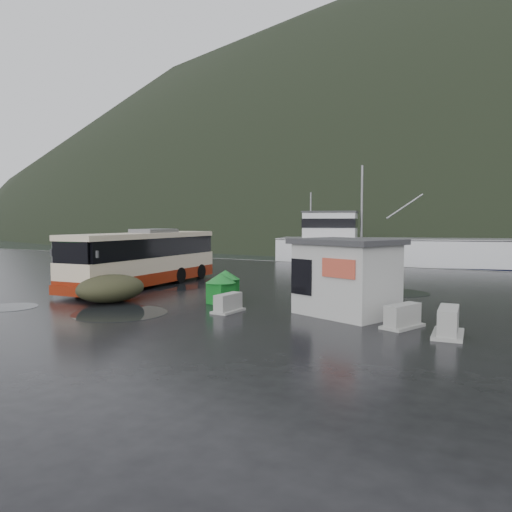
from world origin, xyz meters
The scene contains 14 objects.
ground centered at (0.00, 0.00, 0.00)m, with size 160.00×160.00×0.00m, color black.
harbor_water centered at (0.00, 110.00, 0.00)m, with size 300.00×180.00×0.02m, color black.
quay_edge centered at (0.00, 20.00, 0.00)m, with size 160.00×0.60×1.50m, color #999993.
coach_bus centered at (-3.64, 1.69, 0.00)m, with size 2.79×10.98×3.10m, color beige, non-canonical shape.
white_van centered at (-6.22, 1.61, 0.00)m, with size 2.17×6.32×2.64m, color silver, non-canonical shape.
waste_bin_left centered at (3.18, -1.07, 0.00)m, with size 0.94×0.94×1.30m, color #136F21, non-canonical shape.
waste_bin_right centered at (2.65, 0.08, 0.00)m, with size 0.94×0.94×1.31m, color #136F21, non-canonical shape.
dome_tent centered at (-1.13, -3.18, 0.00)m, with size 2.19×3.06×1.20m, color #33341F, non-canonical shape.
ticket_kiosk centered at (8.68, -0.89, 0.00)m, with size 3.65×2.76×2.85m, color #BABAB5, non-canonical shape.
jersey_barrier_a centered at (4.54, -2.59, 0.00)m, with size 0.72×1.43×0.72m, color #999993, non-canonical shape.
jersey_barrier_b centered at (11.07, -2.08, 0.00)m, with size 0.78×1.56×0.78m, color #999993, non-canonical shape.
jersey_barrier_c centered at (12.57, -2.60, 0.00)m, with size 0.88×1.76×0.88m, color #999993, non-canonical shape.
fishing_trawler centered at (2.71, 28.48, 0.00)m, with size 25.36×5.56×10.14m, color silver, non-canonical shape.
puddles centered at (1.89, -0.86, 0.01)m, with size 15.27×14.68×0.01m.
Camera 1 is at (15.01, -18.53, 3.50)m, focal length 35.00 mm.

